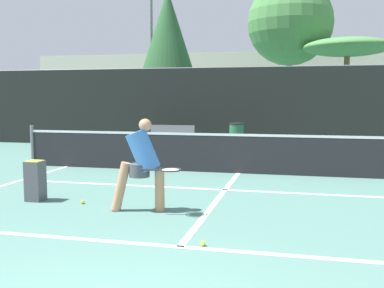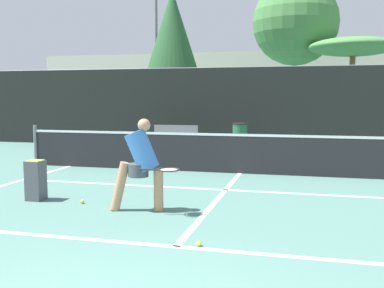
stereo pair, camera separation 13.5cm
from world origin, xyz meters
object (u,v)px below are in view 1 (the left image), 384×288
Objects in this scene: ball_hopper at (35,180)px; trash_bin at (237,138)px; parked_car at (187,126)px; player_practicing at (142,162)px; courtside_bench at (172,137)px.

trash_bin reaches higher than ball_hopper.
ball_hopper is 0.16× the size of parked_car.
parked_car is (-2.35, 12.45, -0.24)m from player_practicing.
trash_bin reaches higher than courtside_bench.
player_practicing is 2.09× the size of ball_hopper.
player_practicing reaches higher than ball_hopper.
ball_hopper is 8.08m from trash_bin.
trash_bin is at bearing 0.90° from courtside_bench.
ball_hopper is (-2.07, 0.24, -0.42)m from player_practicing.
trash_bin is at bearing 74.39° from player_practicing.
player_practicing is at bearing -93.20° from trash_bin.
ball_hopper is at bearing 160.84° from player_practicing.
ball_hopper is 12.21m from parked_car.
courtside_bench is at bearing 87.80° from ball_hopper.
player_practicing is 0.95× the size of courtside_bench.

